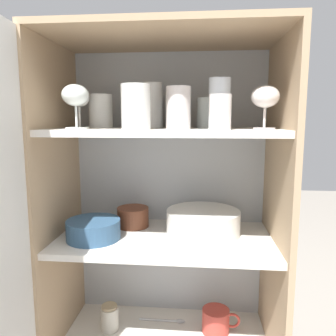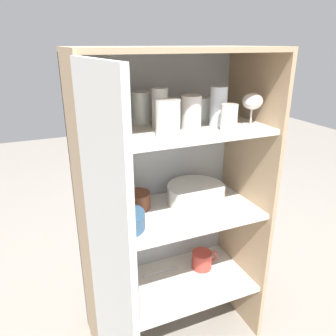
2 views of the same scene
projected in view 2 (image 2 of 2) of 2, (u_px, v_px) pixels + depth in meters
The scene contains 26 objects.
cupboard_back_panel at pixel (156, 195), 1.53m from camera, with size 0.74×0.02×1.27m, color #B2B7BC.
cupboard_side_left at pixel (85, 232), 1.23m from camera, with size 0.02×0.40×1.27m, color tan.
cupboard_side_right at pixel (245, 198), 1.50m from camera, with size 0.02×0.40×1.27m, color tan.
cupboard_top_panel at pixel (174, 49), 1.14m from camera, with size 0.74×0.40×0.02m, color tan.
shelf_board_lower at pixel (172, 285), 1.50m from camera, with size 0.70×0.36×0.02m, color silver.
shelf_board_middle at pixel (173, 214), 1.37m from camera, with size 0.70×0.36×0.02m, color silver.
shelf_board_upper at pixel (173, 130), 1.24m from camera, with size 0.70×0.36×0.02m, color silver.
cupboard_door at pixel (112, 299), 0.91m from camera, with size 0.05×0.37×1.27m.
tumbler_glass_0 at pixel (191, 113), 1.18m from camera, with size 0.07×0.07×0.13m.
tumbler_glass_1 at pixel (141, 108), 1.28m from camera, with size 0.08×0.08×0.12m.
tumbler_glass_2 at pixel (178, 112), 1.26m from camera, with size 0.07×0.07×0.10m.
tumbler_glass_3 at pixel (229, 118), 1.18m from camera, with size 0.06×0.06×0.10m.
tumbler_glass_4 at pixel (160, 108), 1.22m from camera, with size 0.06×0.06×0.15m.
tumbler_glass_5 at pixel (109, 115), 1.19m from camera, with size 0.08×0.08×0.11m.
tumbler_glass_6 at pixel (200, 109), 1.32m from camera, with size 0.08×0.08×0.10m.
tumbler_glass_7 at pixel (218, 107), 1.24m from camera, with size 0.06×0.06×0.15m.
tumbler_glass_8 at pixel (168, 119), 1.09m from camera, with size 0.08×0.08×0.13m.
wine_glass_0 at pixel (113, 113), 1.03m from camera, with size 0.08×0.08×0.13m.
wine_glass_1 at pixel (252, 103), 1.24m from camera, with size 0.08×0.08×0.12m.
wine_glass_2 at pixel (98, 110), 1.10m from camera, with size 0.07×0.07×0.12m.
plate_stack_white at pixel (196, 194), 1.43m from camera, with size 0.25×0.25×0.08m.
mixing_bowl_large at pixel (122, 220), 1.23m from camera, with size 0.17×0.17×0.06m.
serving_bowl_small at pixel (137, 200), 1.38m from camera, with size 0.11×0.11×0.07m.
coffee_mug_primary at pixel (202, 260), 1.59m from camera, with size 0.14×0.10×0.09m.
storage_jar at pixel (127, 284), 1.43m from camera, with size 0.07×0.07×0.09m.
serving_spoon at pixel (164, 271), 1.57m from camera, with size 0.17×0.02×0.01m.
Camera 2 is at (-0.49, -0.92, 1.30)m, focal length 35.00 mm.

